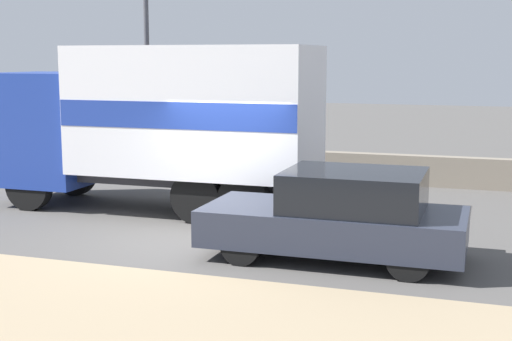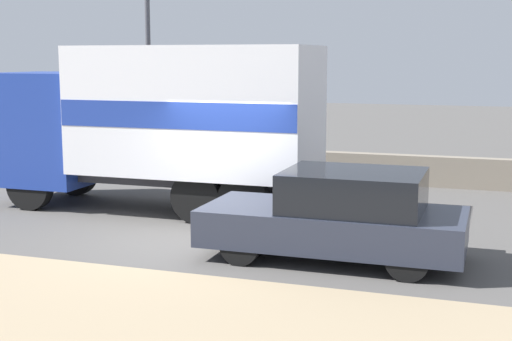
{
  "view_description": "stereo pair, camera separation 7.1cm",
  "coord_description": "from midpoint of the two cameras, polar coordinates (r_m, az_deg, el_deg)",
  "views": [
    {
      "loc": [
        4.82,
        -11.84,
        3.32
      ],
      "look_at": [
        0.62,
        0.8,
        1.21
      ],
      "focal_mm": 50.0,
      "sensor_mm": 36.0,
      "label": 1
    },
    {
      "loc": [
        4.89,
        -11.82,
        3.32
      ],
      "look_at": [
        0.62,
        0.8,
        1.21
      ],
      "focal_mm": 50.0,
      "sensor_mm": 36.0,
      "label": 2
    }
  ],
  "objects": [
    {
      "name": "ground_plane",
      "position": [
        13.21,
        -3.53,
        -5.56
      ],
      "size": [
        80.0,
        80.0,
        0.0
      ],
      "primitive_type": "plane",
      "color": "#514F4C"
    },
    {
      "name": "stone_wall_backdrop",
      "position": [
        19.64,
        4.15,
        0.44
      ],
      "size": [
        60.0,
        0.35,
        0.8
      ],
      "color": "gray",
      "rests_on": "ground_plane"
    },
    {
      "name": "street_lamp",
      "position": [
        19.89,
        -8.58,
        11.99
      ],
      "size": [
        0.56,
        0.28,
        7.65
      ],
      "color": "#4C4C51",
      "rests_on": "ground_plane"
    },
    {
      "name": "box_truck",
      "position": [
        15.56,
        -7.38,
        4.12
      ],
      "size": [
        7.23,
        2.36,
        3.56
      ],
      "rotation": [
        0.0,
        0.0,
        3.14
      ],
      "color": "navy",
      "rests_on": "ground_plane"
    },
    {
      "name": "car_hatchback",
      "position": [
        11.85,
        6.85,
        -3.6
      ],
      "size": [
        4.3,
        1.89,
        1.5
      ],
      "rotation": [
        0.0,
        0.0,
        3.14
      ],
      "color": "#282D3D",
      "rests_on": "ground_plane"
    }
  ]
}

